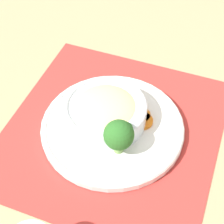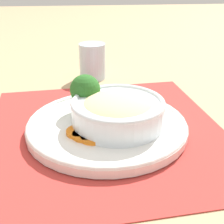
{
  "view_description": "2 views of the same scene",
  "coord_description": "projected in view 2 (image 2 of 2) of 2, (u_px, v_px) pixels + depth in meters",
  "views": [
    {
      "loc": [
        0.47,
        0.23,
        0.66
      ],
      "look_at": [
        -0.01,
        -0.01,
        0.05
      ],
      "focal_mm": 60.0,
      "sensor_mm": 36.0,
      "label": 1
    },
    {
      "loc": [
        -0.55,
        0.04,
        0.31
      ],
      "look_at": [
        0.0,
        -0.01,
        0.04
      ],
      "focal_mm": 50.0,
      "sensor_mm": 36.0,
      "label": 2
    }
  ],
  "objects": [
    {
      "name": "water_glass",
      "position": [
        93.0,
        63.0,
        0.9
      ],
      "size": [
        0.08,
        0.08,
        0.1
      ],
      "color": "silver",
      "rests_on": "ground_plane"
    },
    {
      "name": "bowl",
      "position": [
        118.0,
        110.0,
        0.6
      ],
      "size": [
        0.18,
        0.18,
        0.06
      ],
      "color": "silver",
      "rests_on": "plate"
    },
    {
      "name": "carrot_slice_middle",
      "position": [
        85.0,
        135.0,
        0.57
      ],
      "size": [
        0.05,
        0.05,
        0.01
      ],
      "color": "orange",
      "rests_on": "plate"
    },
    {
      "name": "plate",
      "position": [
        107.0,
        125.0,
        0.62
      ],
      "size": [
        0.32,
        0.32,
        0.02
      ],
      "color": "white",
      "rests_on": "placemat"
    },
    {
      "name": "broccoli_floret",
      "position": [
        85.0,
        90.0,
        0.64
      ],
      "size": [
        0.06,
        0.06,
        0.08
      ],
      "color": "#759E51",
      "rests_on": "plate"
    },
    {
      "name": "carrot_slice_far",
      "position": [
        93.0,
        137.0,
        0.56
      ],
      "size": [
        0.05,
        0.05,
        0.01
      ],
      "color": "orange",
      "rests_on": "plate"
    },
    {
      "name": "carrot_slice_near",
      "position": [
        79.0,
        132.0,
        0.58
      ],
      "size": [
        0.05,
        0.05,
        0.01
      ],
      "color": "orange",
      "rests_on": "plate"
    },
    {
      "name": "ground_plane",
      "position": [
        107.0,
        132.0,
        0.63
      ],
      "size": [
        4.0,
        4.0,
        0.0
      ],
      "primitive_type": "plane",
      "color": "tan"
    },
    {
      "name": "placemat",
      "position": [
        107.0,
        131.0,
        0.63
      ],
      "size": [
        0.53,
        0.51,
        0.0
      ],
      "color": "#B2332D",
      "rests_on": "ground_plane"
    }
  ]
}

